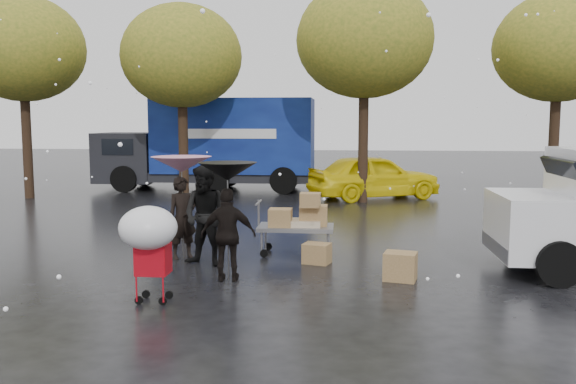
# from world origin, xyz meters

# --- Properties ---
(ground) EXTENTS (90.00, 90.00, 0.00)m
(ground) POSITION_xyz_m (0.00, 0.00, 0.00)
(ground) COLOR black
(ground) RESTS_ON ground
(person_pink) EXTENTS (0.70, 0.66, 1.60)m
(person_pink) POSITION_xyz_m (-1.20, 1.39, 0.80)
(person_pink) COLOR black
(person_pink) RESTS_ON ground
(person_middle) EXTENTS (1.07, 0.94, 1.86)m
(person_middle) POSITION_xyz_m (-0.62, 0.87, 0.93)
(person_middle) COLOR black
(person_middle) RESTS_ON ground
(person_black) EXTENTS (0.95, 0.45, 1.57)m
(person_black) POSITION_xyz_m (0.01, -0.18, 0.79)
(person_black) COLOR black
(person_black) RESTS_ON ground
(umbrella_pink) EXTENTS (1.16, 1.16, 2.00)m
(umbrella_pink) POSITION_xyz_m (-1.20, 1.39, 1.84)
(umbrella_pink) COLOR #4C4C4C
(umbrella_pink) RESTS_ON ground
(umbrella_black) EXTENTS (0.98, 0.98, 2.00)m
(umbrella_black) POSITION_xyz_m (0.01, -0.18, 1.85)
(umbrella_black) COLOR #4C4C4C
(umbrella_black) RESTS_ON ground
(vendor_cart) EXTENTS (1.52, 0.80, 1.27)m
(vendor_cart) POSITION_xyz_m (1.05, 1.93, 0.73)
(vendor_cart) COLOR slate
(vendor_cart) RESTS_ON ground
(shopping_cart) EXTENTS (0.84, 0.84, 1.46)m
(shopping_cart) POSITION_xyz_m (-0.88, -1.61, 1.06)
(shopping_cart) COLOR red
(shopping_cart) RESTS_ON ground
(blue_truck) EXTENTS (8.30, 2.60, 3.50)m
(blue_truck) POSITION_xyz_m (-3.15, 13.08, 1.76)
(blue_truck) COLOR navy
(blue_truck) RESTS_ON ground
(box_ground_near) EXTENTS (0.61, 0.53, 0.47)m
(box_ground_near) POSITION_xyz_m (2.88, 0.13, 0.24)
(box_ground_near) COLOR brown
(box_ground_near) RESTS_ON ground
(box_ground_far) EXTENTS (0.57, 0.50, 0.38)m
(box_ground_far) POSITION_xyz_m (1.42, 1.22, 0.19)
(box_ground_far) COLOR brown
(box_ground_far) RESTS_ON ground
(yellow_taxi) EXTENTS (4.87, 3.50, 1.54)m
(yellow_taxi) POSITION_xyz_m (2.91, 10.95, 0.77)
(yellow_taxi) COLOR yellow
(yellow_taxi) RESTS_ON ground
(tree_row) EXTENTS (21.60, 4.40, 7.12)m
(tree_row) POSITION_xyz_m (-0.47, 10.00, 5.02)
(tree_row) COLOR black
(tree_row) RESTS_ON ground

